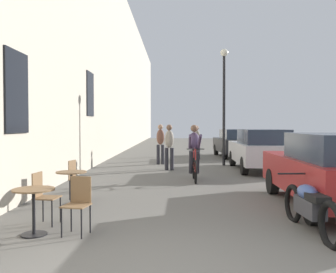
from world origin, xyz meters
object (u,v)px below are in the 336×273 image
pedestrian_near (169,144)px  parked_motorcycle (310,207)px  cafe_table_mid (71,181)px  parked_car_nearest (331,169)px  pedestrian_mid (160,142)px  cyclist_on_bicycle (194,154)px  pedestrian_far (197,140)px  pedestrian_furthest (196,139)px  cafe_chair_mid_toward_street (76,177)px  parked_car_third (235,143)px  cafe_chair_near_toward_wall (43,194)px  street_lamp (224,92)px  parked_car_second (260,149)px  cafe_chair_near_toward_street (78,201)px  cafe_table_near (34,202)px

pedestrian_near → parked_motorcycle: (2.33, -8.07, -0.57)m
cafe_table_mid → parked_car_nearest: bearing=-1.8°
pedestrian_mid → cafe_table_mid: bearing=-100.9°
cyclist_on_bicycle → pedestrian_far: 7.09m
pedestrian_furthest → cafe_chair_mid_toward_street: bearing=-105.8°
pedestrian_far → pedestrian_furthest: (0.07, 2.16, -0.02)m
cafe_chair_mid_toward_street → parked_car_nearest: size_ratio=0.20×
parked_car_third → cafe_chair_mid_toward_street: bearing=-116.2°
cafe_chair_mid_toward_street → cyclist_on_bicycle: bearing=46.0°
cafe_chair_mid_toward_street → parked_car_third: bearing=63.8°
parked_car_nearest → pedestrian_furthest: bearing=98.7°
pedestrian_far → parked_motorcycle: 12.69m
cafe_chair_near_toward_wall → pedestrian_near: (2.07, 7.65, 0.45)m
pedestrian_near → street_lamp: street_lamp is taller
pedestrian_mid → parked_motorcycle: pedestrian_mid is taller
cafe_table_mid → parked_motorcycle: (4.33, -1.90, -0.12)m
pedestrian_mid → parked_car_second: 4.38m
pedestrian_near → parked_motorcycle: size_ratio=0.80×
pedestrian_near → parked_motorcycle: 8.42m
cafe_chair_near_toward_wall → parked_car_nearest: bearing=13.6°
pedestrian_mid → parked_car_second: bearing=-29.0°
cafe_table_mid → cafe_chair_mid_toward_street: (-0.07, 0.69, -0.00)m
street_lamp → parked_car_nearest: size_ratio=1.13×
cafe_chair_near_toward_wall → parked_car_second: 9.40m
cyclist_on_bicycle → pedestrian_near: size_ratio=1.02×
cyclist_on_bicycle → parked_motorcycle: cyclist_on_bicycle is taller
cafe_chair_mid_toward_street → cyclist_on_bicycle: cyclist_on_bicycle is taller
cafe_chair_near_toward_street → cafe_chair_mid_toward_street: 2.82m
pedestrian_far → parked_car_second: 5.06m
pedestrian_near → parked_motorcycle: pedestrian_near is taller
cafe_table_mid → pedestrian_far: pedestrian_far is taller
cafe_table_mid → cafe_table_near: bearing=-90.0°
pedestrian_mid → street_lamp: street_lamp is taller
cafe_chair_mid_toward_street → pedestrian_furthest: bearing=74.2°
cafe_table_near → pedestrian_mid: (1.58, 10.37, 0.46)m
cafe_table_near → parked_motorcycle: parked_motorcycle is taller
cyclist_on_bicycle → parked_motorcycle: 5.79m
parked_car_nearest → parked_car_third: parked_car_nearest is taller
parked_motorcycle → pedestrian_far: bearing=94.6°
cafe_chair_near_toward_wall → pedestrian_near: pedestrian_near is taller
cafe_chair_mid_toward_street → parked_motorcycle: cafe_chair_mid_toward_street is taller
cyclist_on_bicycle → pedestrian_furthest: bearing=86.4°
cafe_table_near → cafe_chair_near_toward_wall: bearing=96.9°
pedestrian_near → parked_car_nearest: 7.19m
cafe_chair_mid_toward_street → pedestrian_furthest: size_ratio=0.54×
cafe_table_near → pedestrian_near: pedestrian_near is taller
cafe_chair_near_toward_wall → parked_motorcycle: bearing=-5.4°
street_lamp → cafe_chair_near_toward_wall: bearing=-114.9°
cafe_chair_mid_toward_street → street_lamp: size_ratio=0.18×
pedestrian_far → pedestrian_near: bearing=-106.0°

